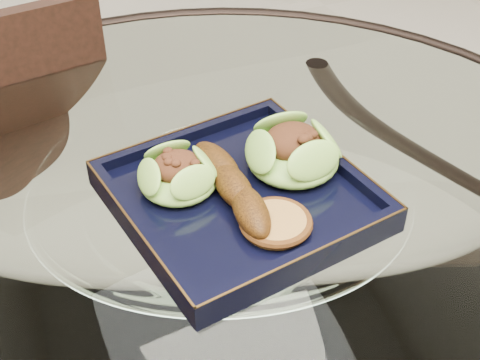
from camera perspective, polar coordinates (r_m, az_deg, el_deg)
name	(u,v)px	position (r m, az deg, el deg)	size (l,w,h in m)	color
dining_table	(223,308)	(0.90, -1.45, -10.88)	(1.13, 1.13, 0.77)	white
dining_chair	(48,256)	(1.16, -16.03, -6.24)	(0.42, 0.42, 0.87)	black
navy_plate	(240,200)	(0.79, 0.00, -1.70)	(0.27, 0.27, 0.02)	black
lettuce_wrap_left	(178,177)	(0.78, -5.30, 0.29)	(0.09, 0.09, 0.03)	olive
lettuce_wrap_right	(293,154)	(0.81, 4.55, 2.24)	(0.11, 0.11, 0.04)	#5A9A2C
roasted_plantain	(233,186)	(0.76, -0.60, -0.53)	(0.17, 0.04, 0.03)	#552C09
crumb_patty	(276,224)	(0.73, 3.07, -3.74)	(0.07, 0.07, 0.01)	#B27C3B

